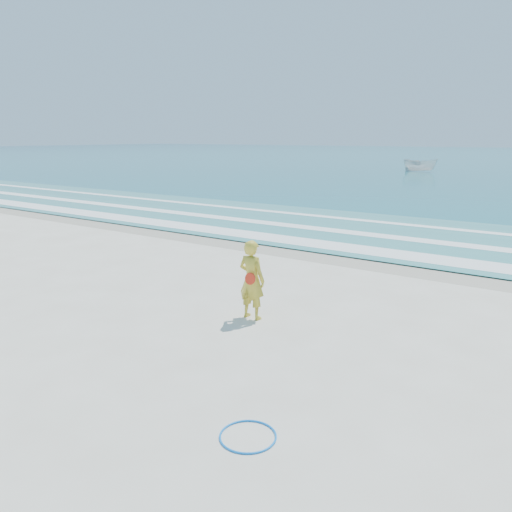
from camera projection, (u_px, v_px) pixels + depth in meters
The scene contains 9 objects.
ground at pixel (136, 337), 10.48m from camera, with size 400.00×400.00×0.00m, color silver.
wet_sand at pixel (328, 255), 17.70m from camera, with size 400.00×2.40×0.00m, color #B2A893.
shallow at pixel (379, 232), 21.71m from camera, with size 400.00×10.00×0.01m, color #59B7AD.
foam_near at pixel (343, 247), 18.74m from camera, with size 400.00×1.40×0.01m, color white.
foam_mid at pixel (372, 235), 21.06m from camera, with size 400.00×0.90×0.01m, color white.
foam_far at pixel (399, 224), 23.71m from camera, with size 400.00×0.60×0.01m, color white.
hoop at pixel (248, 436), 6.98m from camera, with size 0.81×0.81×0.03m, color blue.
boat at pixel (420, 165), 58.76m from camera, with size 1.52×4.05×1.56m, color silver.
woman at pixel (252, 280), 11.36m from camera, with size 0.69×0.47×1.85m.
Camera 1 is at (7.61, -6.66, 4.10)m, focal length 35.00 mm.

